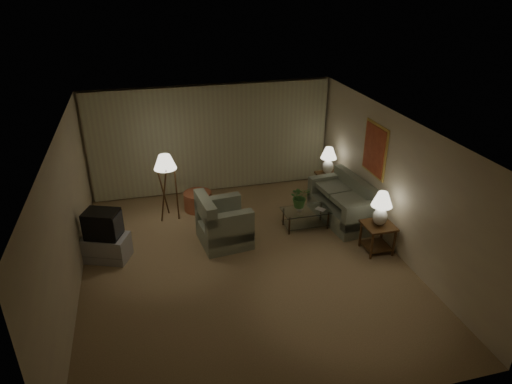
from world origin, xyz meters
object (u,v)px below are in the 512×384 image
sofa (342,205)px  table_lamp_near (382,206)px  floor_lamp (167,186)px  vase (300,208)px  armchair (224,224)px  ottoman (198,201)px  side_table_near (378,233)px  crt_tv (102,224)px  side_table_far (327,181)px  table_lamp_far (328,158)px  tv_cabinet (106,247)px  coffee_table (306,216)px

sofa → table_lamp_near: 1.50m
floor_lamp → vase: floor_lamp is taller
armchair → floor_lamp: 1.71m
table_lamp_near → ottoman: size_ratio=1.08×
side_table_near → crt_tv: (-5.20, 1.07, 0.35)m
armchair → ottoman: 1.63m
armchair → table_lamp_near: (2.88, -1.09, 0.59)m
side_table_near → side_table_far: size_ratio=1.00×
side_table_far → table_lamp_far: 0.59m
table_lamp_far → tv_cabinet: bearing=-163.6°
coffee_table → vase: (-0.15, 0.00, 0.21)m
coffee_table → ottoman: bearing=146.6°
armchair → crt_tv: (-2.32, -0.02, 0.34)m
tv_cabinet → vase: bearing=24.4°
crt_tv → vase: crt_tv is taller
table_lamp_far → vase: bearing=-131.5°
table_lamp_near → table_lamp_far: 2.60m
table_lamp_far → coffee_table: table_lamp_far is taller
tv_cabinet → vase: (4.01, 0.18, 0.24)m
vase → side_table_far: bearing=48.5°
armchair → table_lamp_far: bearing=-68.7°
armchair → table_lamp_far: table_lamp_far is taller
sofa → floor_lamp: floor_lamp is taller
side_table_near → table_lamp_far: bearing=90.0°
side_table_far → crt_tv: crt_tv is taller
side_table_far → vase: side_table_far is taller
sofa → floor_lamp: 3.91m
table_lamp_near → coffee_table: (-1.04, 1.25, -0.74)m
tv_cabinet → crt_tv: crt_tv is taller
tv_cabinet → crt_tv: (0.00, 0.00, 0.52)m
table_lamp_far → ottoman: size_ratio=1.03×
ottoman → tv_cabinet: bearing=-141.4°
table_lamp_near → side_table_far: bearing=90.0°
tv_cabinet → armchair: bearing=22.3°
crt_tv → vase: 4.02m
tv_cabinet → side_table_near: bearing=10.2°
floor_lamp → ottoman: (0.68, 0.25, -0.58)m
side_table_near → vase: (-1.19, 1.25, 0.07)m
table_lamp_near → floor_lamp: floor_lamp is taller
sofa → ottoman: (-3.05, 1.32, -0.17)m
side_table_far → table_lamp_near: bearing=-90.0°
table_lamp_far → floor_lamp: bearing=-177.3°
table_lamp_near → armchair: bearing=159.3°
sofa → side_table_far: 1.26m
sofa → table_lamp_far: size_ratio=2.84×
table_lamp_near → sofa: bearing=96.3°
sofa → vase: sofa is taller
table_lamp_far → coffee_table: (-1.04, -1.35, -0.72)m
crt_tv → floor_lamp: (1.32, 1.35, 0.03)m
crt_tv → vase: (4.01, 0.18, -0.28)m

